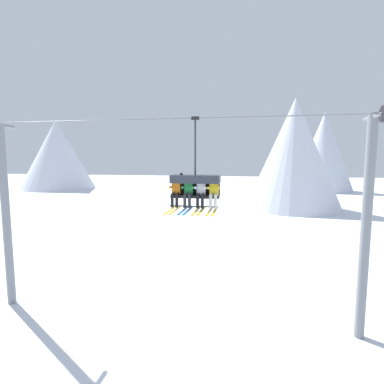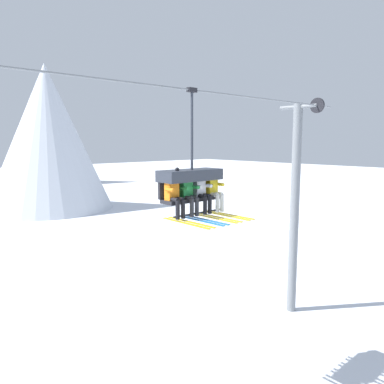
{
  "view_description": "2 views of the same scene",
  "coord_description": "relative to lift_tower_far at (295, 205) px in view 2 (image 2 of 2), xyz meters",
  "views": [
    {
      "loc": [
        3.24,
        -11.81,
        6.87
      ],
      "look_at": [
        1.25,
        -0.77,
        5.58
      ],
      "focal_mm": 28.0,
      "sensor_mm": 36.0,
      "label": 1
    },
    {
      "loc": [
        -5.32,
        -8.24,
        6.97
      ],
      "look_at": [
        1.37,
        -0.81,
        5.62
      ],
      "focal_mm": 35.0,
      "sensor_mm": 36.0,
      "label": 2
    }
  ],
  "objects": [
    {
      "name": "mountain_peak_central",
      "position": [
        1.84,
        30.29,
        2.91
      ],
      "size": [
        12.6,
        12.6,
        14.74
      ],
      "color": "silver",
      "rests_on": "ground_plane"
    },
    {
      "name": "mountain_peak_east",
      "position": [
        11.3,
        54.53,
        3.67
      ],
      "size": [
        12.02,
        12.02,
        16.26
      ],
      "color": "silver",
      "rests_on": "ground_plane"
    },
    {
      "name": "lift_tower_far",
      "position": [
        0.0,
        0.0,
        0.0
      ],
      "size": [
        0.36,
        1.88,
        8.59
      ],
      "color": "slate",
      "rests_on": "ground_plane"
    },
    {
      "name": "lift_cable",
      "position": [
        -7.62,
        -0.78,
        3.85
      ],
      "size": [
        17.25,
        0.05,
        0.05
      ],
      "color": "slate"
    },
    {
      "name": "chairlift_chair",
      "position": [
        -6.28,
        -0.71,
        1.5
      ],
      "size": [
        1.85,
        0.74,
        3.29
      ],
      "color": "#232328"
    },
    {
      "name": "skier_orange",
      "position": [
        -6.99,
        -0.92,
        1.2
      ],
      "size": [
        0.48,
        1.7,
        1.34
      ],
      "color": "orange"
    },
    {
      "name": "skier_green",
      "position": [
        -6.51,
        -0.93,
        1.18
      ],
      "size": [
        0.46,
        1.7,
        1.23
      ],
      "color": "#23843D"
    },
    {
      "name": "skier_white",
      "position": [
        -6.04,
        -0.93,
        1.18
      ],
      "size": [
        0.46,
        1.7,
        1.23
      ],
      "color": "silver"
    },
    {
      "name": "skier_yellow",
      "position": [
        -5.56,
        -0.93,
        1.18
      ],
      "size": [
        0.46,
        1.7,
        1.23
      ],
      "color": "yellow"
    }
  ]
}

